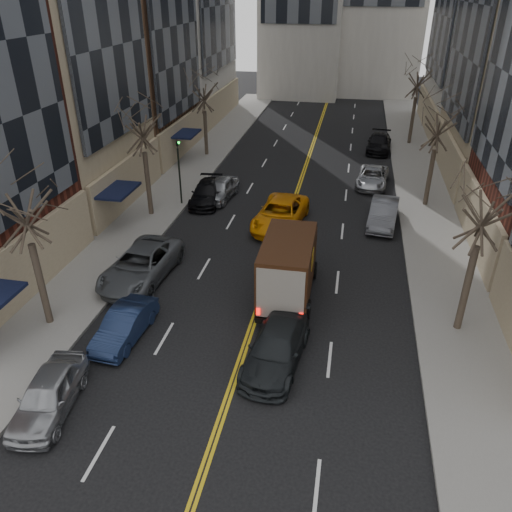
{
  "coord_description": "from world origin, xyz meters",
  "views": [
    {
      "loc": [
        3.58,
        -7.84,
        13.27
      ],
      "look_at": [
        -0.29,
        11.96,
        2.2
      ],
      "focal_mm": 35.0,
      "sensor_mm": 36.0,
      "label": 1
    }
  ],
  "objects_px": {
    "ups_truck": "(289,267)",
    "taxi": "(280,214)",
    "pedestrian": "(286,265)",
    "observer_sedan": "(276,348)"
  },
  "relations": [
    {
      "from": "ups_truck",
      "to": "taxi",
      "type": "xyz_separation_m",
      "value": [
        -1.54,
        7.78,
        -0.83
      ]
    },
    {
      "from": "taxi",
      "to": "pedestrian",
      "type": "distance_m",
      "value": 6.29
    },
    {
      "from": "observer_sedan",
      "to": "taxi",
      "type": "relative_size",
      "value": 0.89
    },
    {
      "from": "observer_sedan",
      "to": "pedestrian",
      "type": "distance_m",
      "value": 6.46
    },
    {
      "from": "observer_sedan",
      "to": "ups_truck",
      "type": "bearing_deg",
      "value": 98.72
    },
    {
      "from": "ups_truck",
      "to": "taxi",
      "type": "height_order",
      "value": "ups_truck"
    },
    {
      "from": "observer_sedan",
      "to": "pedestrian",
      "type": "bearing_deg",
      "value": 100.96
    },
    {
      "from": "ups_truck",
      "to": "pedestrian",
      "type": "relative_size",
      "value": 3.8
    },
    {
      "from": "observer_sedan",
      "to": "taxi",
      "type": "height_order",
      "value": "taxi"
    },
    {
      "from": "taxi",
      "to": "pedestrian",
      "type": "bearing_deg",
      "value": -72.99
    }
  ]
}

